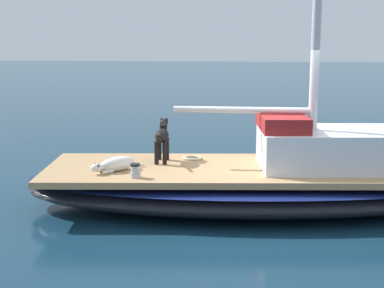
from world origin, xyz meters
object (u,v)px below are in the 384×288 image
(sailboat_main, at_px, (254,186))
(dog_white, at_px, (116,164))
(coiled_rope, at_px, (192,158))
(dog_black, at_px, (162,136))
(deck_winch, at_px, (135,171))

(sailboat_main, height_order, dog_white, dog_white)
(sailboat_main, xyz_separation_m, dog_white, (0.52, -2.13, 0.43))
(sailboat_main, relative_size, coiled_rope, 22.97)
(dog_black, distance_m, coiled_rope, 0.67)
(dog_white, height_order, deck_winch, dog_white)
(dog_black, xyz_separation_m, coiled_rope, (-0.23, 0.48, -0.40))
(dog_white, bearing_deg, sailboat_main, 103.67)
(dog_white, relative_size, coiled_rope, 2.29)
(deck_winch, distance_m, coiled_rope, 1.53)
(dog_black, relative_size, deck_winch, 4.46)
(dog_white, bearing_deg, dog_black, 141.03)
(dog_white, relative_size, dog_black, 0.79)
(sailboat_main, distance_m, coiled_rope, 1.19)
(dog_white, distance_m, dog_black, 1.02)
(dog_white, distance_m, coiled_rope, 1.47)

